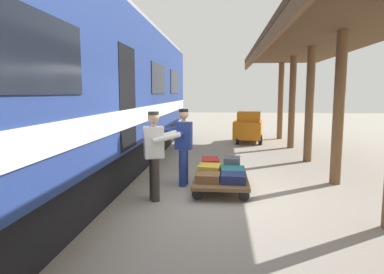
{
  "coord_description": "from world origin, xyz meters",
  "views": [
    {
      "loc": [
        0.09,
        6.53,
        2.04
      ],
      "look_at": [
        0.72,
        -0.39,
        1.15
      ],
      "focal_mm": 31.89,
      "sensor_mm": 36.0,
      "label": 1
    }
  ],
  "objects_px": {
    "suitcase_navy_fabric": "(233,178)",
    "baggage_tug": "(248,128)",
    "train_car": "(54,92)",
    "suitcase_slate_roller": "(232,163)",
    "luggage_cart": "(221,177)",
    "suitcase_teal_softside": "(233,172)",
    "porter_by_door": "(155,152)",
    "porter_in_overalls": "(183,144)",
    "suitcase_yellow_case": "(209,170)",
    "suitcase_red_plastic": "(210,164)",
    "suitcase_brown_leather": "(208,178)"
  },
  "relations": [
    {
      "from": "suitcase_red_plastic",
      "to": "suitcase_slate_roller",
      "type": "xyz_separation_m",
      "value": [
        -0.5,
        0.0,
        0.02
      ]
    },
    {
      "from": "luggage_cart",
      "to": "porter_by_door",
      "type": "relative_size",
      "value": 1.23
    },
    {
      "from": "luggage_cart",
      "to": "porter_by_door",
      "type": "xyz_separation_m",
      "value": [
        1.25,
        0.91,
        0.68
      ]
    },
    {
      "from": "suitcase_teal_softside",
      "to": "porter_in_overalls",
      "type": "bearing_deg",
      "value": -8.44
    },
    {
      "from": "train_car",
      "to": "suitcase_navy_fabric",
      "type": "height_order",
      "value": "train_car"
    },
    {
      "from": "train_car",
      "to": "porter_by_door",
      "type": "relative_size",
      "value": 10.79
    },
    {
      "from": "baggage_tug",
      "to": "suitcase_navy_fabric",
      "type": "bearing_deg",
      "value": 83.8
    },
    {
      "from": "train_car",
      "to": "suitcase_teal_softside",
      "type": "bearing_deg",
      "value": -169.07
    },
    {
      "from": "suitcase_teal_softside",
      "to": "porter_in_overalls",
      "type": "xyz_separation_m",
      "value": [
        1.1,
        -0.16,
        0.56
      ]
    },
    {
      "from": "suitcase_brown_leather",
      "to": "baggage_tug",
      "type": "relative_size",
      "value": 0.26
    },
    {
      "from": "luggage_cart",
      "to": "suitcase_yellow_case",
      "type": "bearing_deg",
      "value": -0.0
    },
    {
      "from": "luggage_cart",
      "to": "suitcase_teal_softside",
      "type": "height_order",
      "value": "suitcase_teal_softside"
    },
    {
      "from": "suitcase_yellow_case",
      "to": "suitcase_red_plastic",
      "type": "relative_size",
      "value": 0.87
    },
    {
      "from": "suitcase_slate_roller",
      "to": "baggage_tug",
      "type": "bearing_deg",
      "value": -97.3
    },
    {
      "from": "luggage_cart",
      "to": "train_car",
      "type": "bearing_deg",
      "value": 11.74
    },
    {
      "from": "baggage_tug",
      "to": "suitcase_brown_leather",
      "type": "bearing_deg",
      "value": 80.07
    },
    {
      "from": "suitcase_navy_fabric",
      "to": "baggage_tug",
      "type": "relative_size",
      "value": 0.27
    },
    {
      "from": "train_car",
      "to": "porter_by_door",
      "type": "distance_m",
      "value": 2.37
    },
    {
      "from": "suitcase_teal_softside",
      "to": "porter_by_door",
      "type": "distance_m",
      "value": 1.84
    },
    {
      "from": "suitcase_yellow_case",
      "to": "suitcase_slate_roller",
      "type": "distance_m",
      "value": 0.77
    },
    {
      "from": "suitcase_teal_softside",
      "to": "baggage_tug",
      "type": "distance_m",
      "value": 7.04
    },
    {
      "from": "suitcase_yellow_case",
      "to": "porter_by_door",
      "type": "bearing_deg",
      "value": 42.37
    },
    {
      "from": "suitcase_yellow_case",
      "to": "suitcase_red_plastic",
      "type": "height_order",
      "value": "suitcase_red_plastic"
    },
    {
      "from": "suitcase_navy_fabric",
      "to": "suitcase_red_plastic",
      "type": "bearing_deg",
      "value": -66.46
    },
    {
      "from": "suitcase_slate_roller",
      "to": "suitcase_red_plastic",
      "type": "bearing_deg",
      "value": 0.0
    },
    {
      "from": "train_car",
      "to": "luggage_cart",
      "type": "height_order",
      "value": "train_car"
    },
    {
      "from": "suitcase_red_plastic",
      "to": "suitcase_teal_softside",
      "type": "bearing_deg",
      "value": 131.06
    },
    {
      "from": "suitcase_yellow_case",
      "to": "suitcase_brown_leather",
      "type": "bearing_deg",
      "value": 90.0
    },
    {
      "from": "luggage_cart",
      "to": "baggage_tug",
      "type": "relative_size",
      "value": 1.14
    },
    {
      "from": "baggage_tug",
      "to": "luggage_cart",
      "type": "bearing_deg",
      "value": 81.27
    },
    {
      "from": "suitcase_yellow_case",
      "to": "porter_by_door",
      "type": "distance_m",
      "value": 1.45
    },
    {
      "from": "suitcase_red_plastic",
      "to": "porter_in_overalls",
      "type": "bearing_deg",
      "value": 34.72
    },
    {
      "from": "suitcase_yellow_case",
      "to": "baggage_tug",
      "type": "xyz_separation_m",
      "value": [
        -1.32,
        -6.99,
        0.23
      ]
    },
    {
      "from": "suitcase_yellow_case",
      "to": "suitcase_navy_fabric",
      "type": "relative_size",
      "value": 1.02
    },
    {
      "from": "train_car",
      "to": "baggage_tug",
      "type": "xyz_separation_m",
      "value": [
        -4.39,
        -7.68,
        -1.43
      ]
    },
    {
      "from": "luggage_cart",
      "to": "suitcase_brown_leather",
      "type": "relative_size",
      "value": 4.45
    },
    {
      "from": "suitcase_navy_fabric",
      "to": "baggage_tug",
      "type": "bearing_deg",
      "value": -96.2
    },
    {
      "from": "train_car",
      "to": "suitcase_teal_softside",
      "type": "height_order",
      "value": "train_car"
    },
    {
      "from": "baggage_tug",
      "to": "suitcase_yellow_case",
      "type": "bearing_deg",
      "value": 79.27
    },
    {
      "from": "suitcase_teal_softside",
      "to": "suitcase_navy_fabric",
      "type": "relative_size",
      "value": 1.14
    },
    {
      "from": "train_car",
      "to": "suitcase_yellow_case",
      "type": "xyz_separation_m",
      "value": [
        -3.06,
        -0.69,
        -1.66
      ]
    },
    {
      "from": "suitcase_slate_roller",
      "to": "porter_by_door",
      "type": "relative_size",
      "value": 0.27
    },
    {
      "from": "train_car",
      "to": "suitcase_slate_roller",
      "type": "xyz_separation_m",
      "value": [
        -3.57,
        -1.27,
        -1.63
      ]
    },
    {
      "from": "suitcase_red_plastic",
      "to": "suitcase_yellow_case",
      "type": "bearing_deg",
      "value": 90.0
    },
    {
      "from": "suitcase_yellow_case",
      "to": "suitcase_red_plastic",
      "type": "bearing_deg",
      "value": -90.0
    },
    {
      "from": "suitcase_navy_fabric",
      "to": "porter_by_door",
      "type": "relative_size",
      "value": 0.29
    },
    {
      "from": "porter_in_overalls",
      "to": "porter_by_door",
      "type": "relative_size",
      "value": 1.0
    },
    {
      "from": "porter_by_door",
      "to": "suitcase_red_plastic",
      "type": "bearing_deg",
      "value": -123.88
    },
    {
      "from": "suitcase_yellow_case",
      "to": "porter_by_door",
      "type": "height_order",
      "value": "porter_by_door"
    },
    {
      "from": "train_car",
      "to": "suitcase_brown_leather",
      "type": "distance_m",
      "value": 3.5
    }
  ]
}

